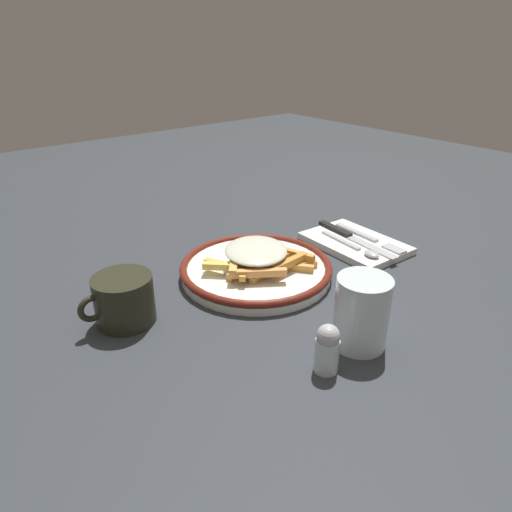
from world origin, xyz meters
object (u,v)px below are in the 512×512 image
at_px(knife, 349,236).
at_px(spoon, 359,248).
at_px(napkin, 355,243).
at_px(salt_shaker, 327,348).
at_px(fries_heap, 259,256).
at_px(plate, 256,269).
at_px(fork, 369,238).
at_px(water_glass, 362,312).
at_px(coffee_mug, 123,300).

height_order(knife, spoon, spoon).
relative_size(napkin, salt_shaker, 2.89).
bearing_deg(fries_heap, plate, -77.30).
bearing_deg(fries_heap, napkin, 174.14).
xyz_separation_m(plate, knife, (-0.24, 0.01, 0.00)).
height_order(plate, fries_heap, fries_heap).
height_order(napkin, fork, fork).
xyz_separation_m(fries_heap, napkin, (-0.23, 0.02, -0.03)).
distance_m(spoon, water_glass, 0.28).
xyz_separation_m(fork, spoon, (0.06, 0.02, 0.00)).
relative_size(fork, water_glass, 1.72).
bearing_deg(coffee_mug, knife, 176.73).
xyz_separation_m(spoon, salt_shaker, (0.29, 0.19, 0.02)).
xyz_separation_m(knife, water_glass, (0.25, 0.23, 0.03)).
distance_m(knife, coffee_mug, 0.48).
bearing_deg(salt_shaker, napkin, -145.84).
bearing_deg(napkin, plate, -7.57).
xyz_separation_m(water_glass, coffee_mug, (0.23, -0.26, -0.01)).
distance_m(spoon, coffee_mug, 0.45).
xyz_separation_m(knife, salt_shaker, (0.33, 0.24, 0.02)).
height_order(knife, salt_shaker, salt_shaker).
bearing_deg(fork, fries_heap, -7.90).
bearing_deg(fork, salt_shaker, 30.63).
height_order(spoon, water_glass, water_glass).
bearing_deg(plate, coffee_mug, -3.54).
relative_size(fries_heap, spoon, 1.16).
bearing_deg(fries_heap, water_glass, 85.83).
relative_size(knife, spoon, 1.38).
bearing_deg(napkin, salt_shaker, 34.16).
xyz_separation_m(plate, fries_heap, (-0.00, 0.01, 0.03)).
height_order(fries_heap, fork, fries_heap).
distance_m(fries_heap, knife, 0.24).
relative_size(plate, spoon, 1.77).
bearing_deg(knife, plate, -2.99).
relative_size(fries_heap, coffee_mug, 1.57).
bearing_deg(coffee_mug, fork, 173.39).
height_order(water_glass, salt_shaker, water_glass).
distance_m(fries_heap, salt_shaker, 0.26).
bearing_deg(salt_shaker, coffee_mug, -60.87).
height_order(plate, water_glass, water_glass).
bearing_deg(water_glass, fork, -144.18).
bearing_deg(fork, water_glass, 35.82).
distance_m(water_glass, coffee_mug, 0.34).
height_order(napkin, knife, knife).
xyz_separation_m(fries_heap, spoon, (-0.20, 0.06, -0.02)).
distance_m(fork, coffee_mug, 0.51).
bearing_deg(fork, napkin, -24.17).
bearing_deg(coffee_mug, spoon, 169.69).
distance_m(fries_heap, fork, 0.26).
bearing_deg(knife, water_glass, 42.51).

